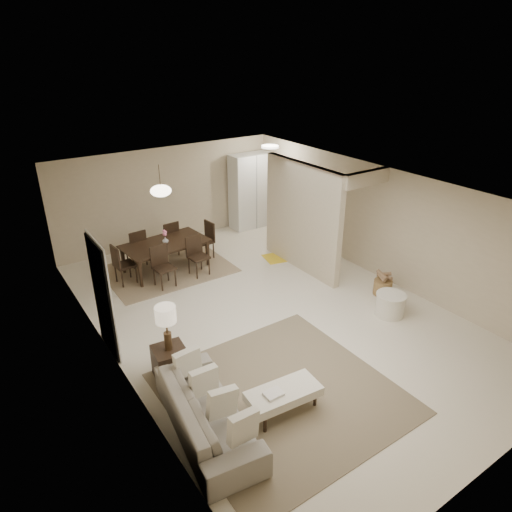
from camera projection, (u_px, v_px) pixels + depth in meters
floor at (269, 313)px, 9.02m from camera, size 9.00×9.00×0.00m
ceiling at (271, 191)px, 7.96m from camera, size 9.00×9.00×0.00m
back_wall at (169, 195)px, 11.85m from camera, size 6.00×0.00×6.00m
left_wall at (111, 302)px, 6.96m from camera, size 0.00×9.00×9.00m
right_wall at (380, 223)px, 10.02m from camera, size 0.00×9.00×9.00m
partition at (302, 217)px, 10.34m from camera, size 0.15×2.50×2.50m
doorway at (102, 298)px, 7.52m from camera, size 0.04×0.90×2.04m
pantry_cabinet at (251, 191)px, 12.88m from camera, size 1.20×0.55×2.10m
flush_light at (270, 147)px, 11.54m from camera, size 0.44×0.44×0.05m
living_rug at (282, 393)px, 6.94m from camera, size 3.20×3.20×0.01m
sofa at (207, 412)px, 6.16m from camera, size 2.28×1.14×0.64m
ottoman_bench at (284, 394)px, 6.48m from camera, size 1.11×0.58×0.38m
side_table at (170, 363)px, 7.18m from camera, size 0.54×0.54×0.54m
table_lamp at (166, 318)px, 6.83m from camera, size 0.32×0.32×0.76m
round_pouf at (390, 305)px, 8.86m from camera, size 0.58×0.58×0.45m
wicker_basket at (383, 287)px, 9.62m from camera, size 0.48×0.48×0.33m
dining_rug at (168, 269)px, 10.73m from camera, size 2.80×2.10×0.01m
dining_table at (167, 257)px, 10.59m from camera, size 2.01×1.23×0.68m
dining_chairs at (166, 252)px, 10.54m from camera, size 2.49×1.88×0.92m
vase at (165, 240)px, 10.42m from camera, size 0.17×0.17×0.15m
yellow_mat at (284, 257)px, 11.37m from camera, size 1.08×0.79×0.01m
pendant_light at (161, 191)px, 9.92m from camera, size 0.46×0.46×0.71m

